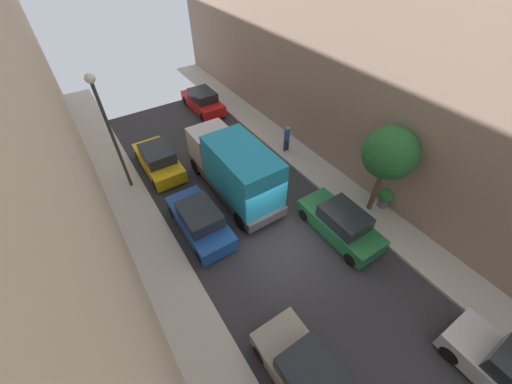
{
  "coord_description": "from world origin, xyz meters",
  "views": [
    {
      "loc": [
        -5.56,
        -6.34,
        11.36
      ],
      "look_at": [
        0.69,
        3.12,
        0.5
      ],
      "focal_mm": 20.87,
      "sensor_mm": 36.0,
      "label": 1
    }
  ],
  "objects_px": {
    "parked_car_left_3": "(200,220)",
    "delivery_truck": "(234,168)",
    "parked_car_right_3": "(203,101)",
    "parked_car_right_2": "(341,223)",
    "street_tree_1": "(390,153)",
    "potted_plant_0": "(385,197)",
    "parked_car_left_2": "(310,380)",
    "pedestrian": "(287,138)",
    "lamp_post": "(106,121)",
    "parked_car_left_4": "(158,160)"
  },
  "relations": [
    {
      "from": "lamp_post",
      "to": "delivery_truck",
      "type": "bearing_deg",
      "value": -38.55
    },
    {
      "from": "parked_car_right_3",
      "to": "parked_car_left_3",
      "type": "bearing_deg",
      "value": -116.74
    },
    {
      "from": "parked_car_left_4",
      "to": "lamp_post",
      "type": "xyz_separation_m",
      "value": [
        -1.9,
        -0.58,
        3.48
      ]
    },
    {
      "from": "parked_car_left_2",
      "to": "delivery_truck",
      "type": "xyz_separation_m",
      "value": [
        2.7,
        9.15,
        1.07
      ]
    },
    {
      "from": "parked_car_left_2",
      "to": "pedestrian",
      "type": "xyz_separation_m",
      "value": [
        7.33,
        10.69,
        0.35
      ]
    },
    {
      "from": "parked_car_left_3",
      "to": "lamp_post",
      "type": "xyz_separation_m",
      "value": [
        -1.9,
        4.97,
        3.48
      ]
    },
    {
      "from": "parked_car_left_2",
      "to": "delivery_truck",
      "type": "bearing_deg",
      "value": 73.56
    },
    {
      "from": "parked_car_right_2",
      "to": "parked_car_left_4",
      "type": "bearing_deg",
      "value": 120.08
    },
    {
      "from": "parked_car_right_3",
      "to": "street_tree_1",
      "type": "bearing_deg",
      "value": -80.33
    },
    {
      "from": "parked_car_right_2",
      "to": "parked_car_right_3",
      "type": "xyz_separation_m",
      "value": [
        0.0,
        14.5,
        0.0
      ]
    },
    {
      "from": "parked_car_right_3",
      "to": "pedestrian",
      "type": "distance_m",
      "value": 8.12
    },
    {
      "from": "parked_car_left_3",
      "to": "delivery_truck",
      "type": "distance_m",
      "value": 3.18
    },
    {
      "from": "parked_car_left_2",
      "to": "parked_car_right_2",
      "type": "height_order",
      "value": "same"
    },
    {
      "from": "parked_car_left_3",
      "to": "parked_car_right_3",
      "type": "distance_m",
      "value": 12.0
    },
    {
      "from": "parked_car_right_2",
      "to": "delivery_truck",
      "type": "height_order",
      "value": "delivery_truck"
    },
    {
      "from": "parked_car_left_4",
      "to": "parked_car_right_3",
      "type": "height_order",
      "value": "same"
    },
    {
      "from": "parked_car_left_2",
      "to": "street_tree_1",
      "type": "distance_m",
      "value": 9.39
    },
    {
      "from": "parked_car_right_3",
      "to": "potted_plant_0",
      "type": "distance_m",
      "value": 14.84
    },
    {
      "from": "delivery_truck",
      "to": "potted_plant_0",
      "type": "height_order",
      "value": "delivery_truck"
    },
    {
      "from": "parked_car_right_3",
      "to": "delivery_truck",
      "type": "relative_size",
      "value": 0.64
    },
    {
      "from": "parked_car_left_3",
      "to": "pedestrian",
      "type": "height_order",
      "value": "pedestrian"
    },
    {
      "from": "parked_car_right_3",
      "to": "parked_car_left_2",
      "type": "bearing_deg",
      "value": -106.22
    },
    {
      "from": "potted_plant_0",
      "to": "lamp_post",
      "type": "xyz_separation_m",
      "value": [
        -10.38,
        8.77,
        3.42
      ]
    },
    {
      "from": "parked_car_right_2",
      "to": "pedestrian",
      "type": "distance_m",
      "value": 6.9
    },
    {
      "from": "parked_car_left_4",
      "to": "potted_plant_0",
      "type": "relative_size",
      "value": 3.8
    },
    {
      "from": "lamp_post",
      "to": "parked_car_right_2",
      "type": "bearing_deg",
      "value": -50.16
    },
    {
      "from": "potted_plant_0",
      "to": "parked_car_right_2",
      "type": "bearing_deg",
      "value": 179.66
    },
    {
      "from": "street_tree_1",
      "to": "lamp_post",
      "type": "height_order",
      "value": "lamp_post"
    },
    {
      "from": "delivery_truck",
      "to": "street_tree_1",
      "type": "relative_size",
      "value": 1.41
    },
    {
      "from": "parked_car_left_2",
      "to": "potted_plant_0",
      "type": "distance_m",
      "value": 9.4
    },
    {
      "from": "parked_car_left_4",
      "to": "parked_car_left_3",
      "type": "bearing_deg",
      "value": -90.0
    },
    {
      "from": "potted_plant_0",
      "to": "lamp_post",
      "type": "relative_size",
      "value": 0.18
    },
    {
      "from": "parked_car_left_4",
      "to": "lamp_post",
      "type": "height_order",
      "value": "lamp_post"
    },
    {
      "from": "pedestrian",
      "to": "potted_plant_0",
      "type": "bearing_deg",
      "value": -80.16
    },
    {
      "from": "parked_car_left_3",
      "to": "parked_car_right_2",
      "type": "relative_size",
      "value": 1.0
    },
    {
      "from": "parked_car_left_4",
      "to": "street_tree_1",
      "type": "relative_size",
      "value": 0.9
    },
    {
      "from": "delivery_truck",
      "to": "parked_car_right_3",
      "type": "bearing_deg",
      "value": 74.0
    },
    {
      "from": "parked_car_left_4",
      "to": "parked_car_right_3",
      "type": "xyz_separation_m",
      "value": [
        5.4,
        5.17,
        0.0
      ]
    },
    {
      "from": "parked_car_right_3",
      "to": "lamp_post",
      "type": "distance_m",
      "value": 9.92
    },
    {
      "from": "street_tree_1",
      "to": "delivery_truck",
      "type": "bearing_deg",
      "value": 136.64
    },
    {
      "from": "parked_car_left_2",
      "to": "parked_car_right_3",
      "type": "bearing_deg",
      "value": 73.78
    },
    {
      "from": "parked_car_left_4",
      "to": "lamp_post",
      "type": "bearing_deg",
      "value": -163.15
    },
    {
      "from": "lamp_post",
      "to": "parked_car_left_2",
      "type": "bearing_deg",
      "value": -81.57
    },
    {
      "from": "lamp_post",
      "to": "pedestrian",
      "type": "bearing_deg",
      "value": -13.0
    },
    {
      "from": "delivery_truck",
      "to": "street_tree_1",
      "type": "bearing_deg",
      "value": -43.36
    },
    {
      "from": "potted_plant_0",
      "to": "delivery_truck",
      "type": "bearing_deg",
      "value": 138.56
    },
    {
      "from": "parked_car_left_3",
      "to": "street_tree_1",
      "type": "height_order",
      "value": "street_tree_1"
    },
    {
      "from": "parked_car_right_3",
      "to": "lamp_post",
      "type": "xyz_separation_m",
      "value": [
        -7.3,
        -5.75,
        3.48
      ]
    },
    {
      "from": "lamp_post",
      "to": "parked_car_right_3",
      "type": "bearing_deg",
      "value": 38.22
    },
    {
      "from": "parked_car_right_2",
      "to": "delivery_truck",
      "type": "relative_size",
      "value": 0.64
    }
  ]
}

